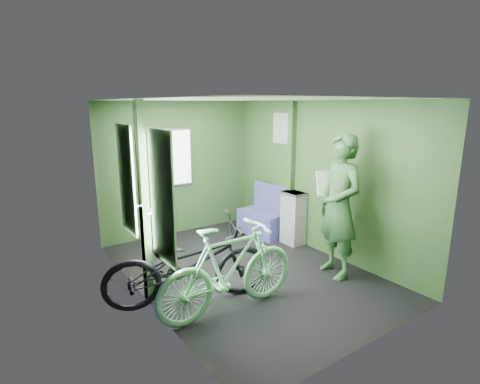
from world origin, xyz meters
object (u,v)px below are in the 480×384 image
Objects in this scene: bicycle_black at (190,304)px; waste_box at (293,218)px; bench_seat at (263,220)px; passenger at (339,207)px; bicycle_mint at (229,312)px.

bicycle_black is 2.19× the size of waste_box.
waste_box is 0.68m from bench_seat.
bicycle_black is 2.16× the size of bench_seat.
passenger is 2.15× the size of bench_seat.
waste_box is at bearing -55.18° from bicycle_black.
bicycle_black is at bearing -89.71° from passenger.
bicycle_mint is at bearing -129.17° from bicycle_black.
passenger is at bearing -104.12° from waste_box.
bench_seat is at bearing 100.15° from waste_box.
passenger reaches higher than bicycle_black.
passenger reaches higher than bench_seat.
passenger is at bearing -89.56° from bicycle_mint.
waste_box is 0.99× the size of bench_seat.
passenger is 1.96m from bench_seat.
bicycle_mint is 2.36m from waste_box.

